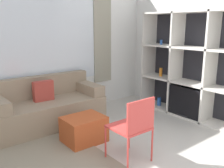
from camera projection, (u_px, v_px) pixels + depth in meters
name	position (u px, v px, depth m)	size (l,w,h in m)	color
wall_back	(27.00, 46.00, 4.41)	(6.44, 0.11, 2.70)	white
wall_right	(199.00, 45.00, 4.71)	(0.07, 4.57, 2.70)	white
area_rug	(13.00, 166.00, 3.11)	(2.17, 2.04, 0.01)	gray
shelving_unit	(193.00, 67.00, 4.64)	(0.44, 2.22, 1.97)	#232328
couch_main	(47.00, 107.00, 4.35)	(1.89, 0.84, 0.83)	gray
ottoman	(84.00, 129.00, 3.73)	(0.59, 0.47, 0.39)	#B74C23
folding_chair	(134.00, 124.00, 3.09)	(0.44, 0.46, 0.86)	#CC3D38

